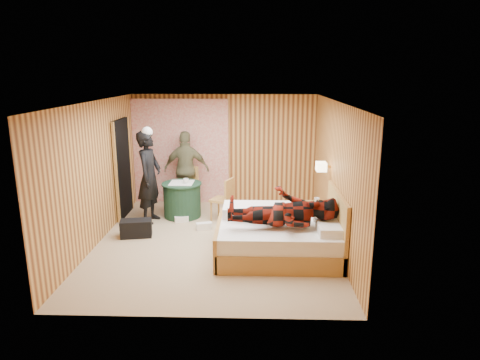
{
  "coord_description": "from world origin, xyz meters",
  "views": [
    {
      "loc": [
        0.67,
        -7.25,
        2.99
      ],
      "look_at": [
        0.43,
        0.39,
        1.05
      ],
      "focal_mm": 32.0,
      "sensor_mm": 36.0,
      "label": 1
    }
  ],
  "objects_px": {
    "woman_standing": "(149,177)",
    "chair_far": "(188,184)",
    "nightstand": "(317,219)",
    "round_table": "(182,199)",
    "duffel_bag": "(136,228)",
    "man_at_table": "(187,169)",
    "wall_lamp": "(321,167)",
    "chair_near": "(225,196)",
    "bed": "(280,236)",
    "man_on_bed": "(283,203)"
  },
  "relations": [
    {
      "from": "duffel_bag",
      "to": "chair_near",
      "type": "bearing_deg",
      "value": 20.35
    },
    {
      "from": "wall_lamp",
      "to": "bed",
      "type": "height_order",
      "value": "wall_lamp"
    },
    {
      "from": "duffel_bag",
      "to": "man_at_table",
      "type": "bearing_deg",
      "value": 59.59
    },
    {
      "from": "nightstand",
      "to": "round_table",
      "type": "height_order",
      "value": "round_table"
    },
    {
      "from": "nightstand",
      "to": "round_table",
      "type": "bearing_deg",
      "value": 160.73
    },
    {
      "from": "chair_near",
      "to": "man_at_table",
      "type": "relative_size",
      "value": 0.52
    },
    {
      "from": "wall_lamp",
      "to": "chair_far",
      "type": "relative_size",
      "value": 0.28
    },
    {
      "from": "chair_far",
      "to": "chair_near",
      "type": "distance_m",
      "value": 1.26
    },
    {
      "from": "wall_lamp",
      "to": "chair_near",
      "type": "height_order",
      "value": "wall_lamp"
    },
    {
      "from": "man_at_table",
      "to": "man_on_bed",
      "type": "relative_size",
      "value": 0.97
    },
    {
      "from": "wall_lamp",
      "to": "bed",
      "type": "distance_m",
      "value": 1.6
    },
    {
      "from": "nightstand",
      "to": "man_at_table",
      "type": "bearing_deg",
      "value": 148.68
    },
    {
      "from": "round_table",
      "to": "chair_near",
      "type": "bearing_deg",
      "value": -13.21
    },
    {
      "from": "bed",
      "to": "nightstand",
      "type": "distance_m",
      "value": 1.2
    },
    {
      "from": "wall_lamp",
      "to": "man_on_bed",
      "type": "height_order",
      "value": "man_on_bed"
    },
    {
      "from": "nightstand",
      "to": "chair_far",
      "type": "bearing_deg",
      "value": 149.04
    },
    {
      "from": "chair_far",
      "to": "nightstand",
      "type": "bearing_deg",
      "value": -12.43
    },
    {
      "from": "chair_near",
      "to": "woman_standing",
      "type": "distance_m",
      "value": 1.58
    },
    {
      "from": "wall_lamp",
      "to": "chair_far",
      "type": "bearing_deg",
      "value": 150.15
    },
    {
      "from": "woman_standing",
      "to": "man_at_table",
      "type": "distance_m",
      "value": 1.19
    },
    {
      "from": "wall_lamp",
      "to": "duffel_bag",
      "type": "height_order",
      "value": "wall_lamp"
    },
    {
      "from": "chair_near",
      "to": "man_on_bed",
      "type": "height_order",
      "value": "man_on_bed"
    },
    {
      "from": "wall_lamp",
      "to": "round_table",
      "type": "bearing_deg",
      "value": 161.85
    },
    {
      "from": "wall_lamp",
      "to": "nightstand",
      "type": "bearing_deg",
      "value": -134.1
    },
    {
      "from": "bed",
      "to": "man_at_table",
      "type": "relative_size",
      "value": 1.17
    },
    {
      "from": "bed",
      "to": "duffel_bag",
      "type": "bearing_deg",
      "value": 164.96
    },
    {
      "from": "chair_far",
      "to": "woman_standing",
      "type": "bearing_deg",
      "value": -103.45
    },
    {
      "from": "man_on_bed",
      "to": "woman_standing",
      "type": "bearing_deg",
      "value": 145.21
    },
    {
      "from": "chair_far",
      "to": "round_table",
      "type": "bearing_deg",
      "value": -73.73
    },
    {
      "from": "man_on_bed",
      "to": "man_at_table",
      "type": "bearing_deg",
      "value": 125.08
    },
    {
      "from": "bed",
      "to": "round_table",
      "type": "distance_m",
      "value": 2.71
    },
    {
      "from": "nightstand",
      "to": "woman_standing",
      "type": "bearing_deg",
      "value": 169.39
    },
    {
      "from": "chair_near",
      "to": "nightstand",
      "type": "bearing_deg",
      "value": 91.0
    },
    {
      "from": "bed",
      "to": "chair_near",
      "type": "distance_m",
      "value": 1.96
    },
    {
      "from": "wall_lamp",
      "to": "chair_far",
      "type": "distance_m",
      "value": 3.23
    },
    {
      "from": "nightstand",
      "to": "woman_standing",
      "type": "xyz_separation_m",
      "value": [
        -3.29,
        0.62,
        0.63
      ]
    },
    {
      "from": "round_table",
      "to": "duffel_bag",
      "type": "height_order",
      "value": "round_table"
    },
    {
      "from": "round_table",
      "to": "man_on_bed",
      "type": "height_order",
      "value": "man_on_bed"
    },
    {
      "from": "nightstand",
      "to": "wall_lamp",
      "type": "bearing_deg",
      "value": 45.9
    },
    {
      "from": "woman_standing",
      "to": "chair_far",
      "type": "bearing_deg",
      "value": -23.05
    },
    {
      "from": "man_at_table",
      "to": "nightstand",
      "type": "bearing_deg",
      "value": 151.1
    },
    {
      "from": "round_table",
      "to": "nightstand",
      "type": "bearing_deg",
      "value": -19.27
    },
    {
      "from": "chair_far",
      "to": "man_at_table",
      "type": "xyz_separation_m",
      "value": [
        -0.03,
        0.04,
        0.32
      ]
    },
    {
      "from": "chair_far",
      "to": "man_on_bed",
      "type": "bearing_deg",
      "value": -36.37
    },
    {
      "from": "wall_lamp",
      "to": "round_table",
      "type": "height_order",
      "value": "wall_lamp"
    },
    {
      "from": "woman_standing",
      "to": "nightstand",
      "type": "bearing_deg",
      "value": -91.68
    },
    {
      "from": "man_at_table",
      "to": "chair_near",
      "type": "bearing_deg",
      "value": 137.65
    },
    {
      "from": "duffel_bag",
      "to": "man_on_bed",
      "type": "distance_m",
      "value": 2.92
    },
    {
      "from": "nightstand",
      "to": "chair_far",
      "type": "xyz_separation_m",
      "value": [
        -2.68,
        1.61,
        0.24
      ]
    },
    {
      "from": "bed",
      "to": "nightstand",
      "type": "xyz_separation_m",
      "value": [
        0.76,
        0.94,
        -0.01
      ]
    }
  ]
}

